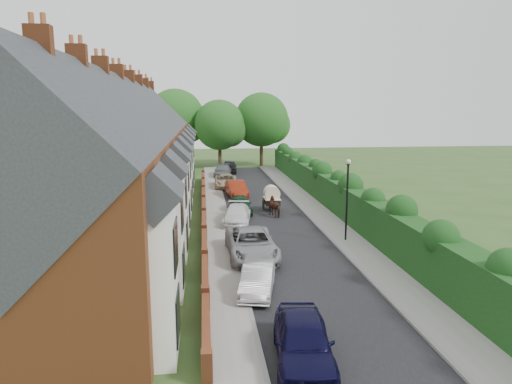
{
  "coord_description": "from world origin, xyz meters",
  "views": [
    {
      "loc": [
        -5.34,
        -22.56,
        8.25
      ],
      "look_at": [
        -1.56,
        9.69,
        2.2
      ],
      "focal_mm": 32.0,
      "sensor_mm": 36.0,
      "label": 1
    }
  ],
  "objects_px": {
    "car_silver_b": "(252,244)",
    "car_green": "(240,204)",
    "lamppost": "(347,190)",
    "car_red": "(236,189)",
    "car_silver_a": "(258,279)",
    "car_navy": "(303,341)",
    "car_black": "(229,167)",
    "car_beige": "(226,181)",
    "horse": "(276,207)",
    "car_white": "(237,215)",
    "horse_cart": "(272,196)",
    "car_grey": "(223,171)"
  },
  "relations": [
    {
      "from": "car_red",
      "to": "car_beige",
      "type": "height_order",
      "value": "car_red"
    },
    {
      "from": "car_green",
      "to": "car_black",
      "type": "bearing_deg",
      "value": 87.61
    },
    {
      "from": "car_silver_b",
      "to": "horse",
      "type": "relative_size",
      "value": 3.18
    },
    {
      "from": "car_navy",
      "to": "horse",
      "type": "distance_m",
      "value": 20.44
    },
    {
      "from": "car_silver_b",
      "to": "horse",
      "type": "xyz_separation_m",
      "value": [
        2.87,
        9.54,
        -0.03
      ]
    },
    {
      "from": "lamppost",
      "to": "car_silver_b",
      "type": "height_order",
      "value": "lamppost"
    },
    {
      "from": "lamppost",
      "to": "car_black",
      "type": "distance_m",
      "value": 31.81
    },
    {
      "from": "car_navy",
      "to": "car_black",
      "type": "distance_m",
      "value": 44.41
    },
    {
      "from": "car_grey",
      "to": "horse",
      "type": "bearing_deg",
      "value": -76.1
    },
    {
      "from": "lamppost",
      "to": "horse_cart",
      "type": "distance_m",
      "value": 9.88
    },
    {
      "from": "car_navy",
      "to": "horse_cart",
      "type": "height_order",
      "value": "horse_cart"
    },
    {
      "from": "car_beige",
      "to": "car_green",
      "type": "bearing_deg",
      "value": -86.19
    },
    {
      "from": "car_green",
      "to": "car_silver_b",
      "type": "bearing_deg",
      "value": -92.69
    },
    {
      "from": "lamppost",
      "to": "horse",
      "type": "xyz_separation_m",
      "value": [
        -3.28,
        7.14,
        -2.54
      ]
    },
    {
      "from": "car_beige",
      "to": "car_silver_b",
      "type": "bearing_deg",
      "value": -88.18
    },
    {
      "from": "car_navy",
      "to": "car_silver_a",
      "type": "relative_size",
      "value": 1.18
    },
    {
      "from": "car_white",
      "to": "horse_cart",
      "type": "distance_m",
      "value": 5.03
    },
    {
      "from": "car_red",
      "to": "car_black",
      "type": "relative_size",
      "value": 0.99
    },
    {
      "from": "car_beige",
      "to": "car_red",
      "type": "bearing_deg",
      "value": -80.93
    },
    {
      "from": "car_white",
      "to": "car_navy",
      "type": "bearing_deg",
      "value": -79.27
    },
    {
      "from": "car_navy",
      "to": "horse",
      "type": "bearing_deg",
      "value": 90.02
    },
    {
      "from": "lamppost",
      "to": "car_beige",
      "type": "xyz_separation_m",
      "value": [
        -6.4,
        20.24,
        -2.61
      ]
    },
    {
      "from": "lamppost",
      "to": "car_red",
      "type": "xyz_separation_m",
      "value": [
        -5.7,
        15.19,
        -2.55
      ]
    },
    {
      "from": "car_silver_b",
      "to": "car_green",
      "type": "relative_size",
      "value": 1.41
    },
    {
      "from": "lamppost",
      "to": "car_red",
      "type": "relative_size",
      "value": 1.14
    },
    {
      "from": "lamppost",
      "to": "car_navy",
      "type": "relative_size",
      "value": 1.12
    },
    {
      "from": "car_navy",
      "to": "car_grey",
      "type": "height_order",
      "value": "car_navy"
    },
    {
      "from": "car_silver_a",
      "to": "car_silver_b",
      "type": "bearing_deg",
      "value": 99.25
    },
    {
      "from": "car_navy",
      "to": "horse_cart",
      "type": "xyz_separation_m",
      "value": [
        2.34,
        22.24,
        0.39
      ]
    },
    {
      "from": "lamppost",
      "to": "car_navy",
      "type": "distance_m",
      "value": 14.53
    },
    {
      "from": "car_silver_b",
      "to": "car_beige",
      "type": "xyz_separation_m",
      "value": [
        -0.25,
        22.64,
        -0.1
      ]
    },
    {
      "from": "car_grey",
      "to": "car_navy",
      "type": "bearing_deg",
      "value": -83.55
    },
    {
      "from": "lamppost",
      "to": "car_beige",
      "type": "relative_size",
      "value": 1.04
    },
    {
      "from": "car_silver_b",
      "to": "car_red",
      "type": "xyz_separation_m",
      "value": [
        0.45,
        17.59,
        -0.04
      ]
    },
    {
      "from": "car_silver_a",
      "to": "car_red",
      "type": "xyz_separation_m",
      "value": [
        0.7,
        22.45,
        0.1
      ]
    },
    {
      "from": "car_white",
      "to": "car_beige",
      "type": "distance_m",
      "value": 15.08
    },
    {
      "from": "car_navy",
      "to": "horse_cart",
      "type": "bearing_deg",
      "value": 90.59
    },
    {
      "from": "car_navy",
      "to": "car_red",
      "type": "height_order",
      "value": "car_navy"
    },
    {
      "from": "car_silver_b",
      "to": "car_white",
      "type": "relative_size",
      "value": 1.25
    },
    {
      "from": "car_white",
      "to": "car_beige",
      "type": "bearing_deg",
      "value": 98.29
    },
    {
      "from": "lamppost",
      "to": "horse",
      "type": "height_order",
      "value": "lamppost"
    },
    {
      "from": "car_silver_a",
      "to": "car_silver_b",
      "type": "height_order",
      "value": "car_silver_b"
    },
    {
      "from": "car_white",
      "to": "car_red",
      "type": "bearing_deg",
      "value": 94.3
    },
    {
      "from": "car_red",
      "to": "car_green",
      "type": "bearing_deg",
      "value": -97.24
    },
    {
      "from": "car_navy",
      "to": "car_white",
      "type": "height_order",
      "value": "car_navy"
    },
    {
      "from": "car_red",
      "to": "car_black",
      "type": "bearing_deg",
      "value": 83.14
    },
    {
      "from": "car_silver_b",
      "to": "horse_cart",
      "type": "xyz_separation_m",
      "value": [
        2.87,
        11.47,
        0.39
      ]
    },
    {
      "from": "car_silver_a",
      "to": "car_white",
      "type": "distance_m",
      "value": 12.41
    },
    {
      "from": "car_black",
      "to": "car_navy",
      "type": "bearing_deg",
      "value": -85.78
    },
    {
      "from": "lamppost",
      "to": "car_red",
      "type": "bearing_deg",
      "value": 110.57
    }
  ]
}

